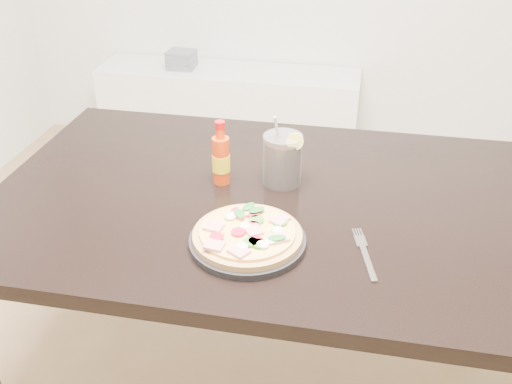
% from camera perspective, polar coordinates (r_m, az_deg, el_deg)
% --- Properties ---
extents(dining_table, '(1.40, 0.90, 0.75)m').
position_cam_1_polar(dining_table, '(1.50, 0.88, -3.02)').
color(dining_table, black).
rests_on(dining_table, ground).
extents(plate, '(0.26, 0.26, 0.02)m').
position_cam_1_polar(plate, '(1.28, -0.85, -4.92)').
color(plate, black).
rests_on(plate, dining_table).
extents(pizza, '(0.24, 0.24, 0.03)m').
position_cam_1_polar(pizza, '(1.26, -0.81, -4.20)').
color(pizza, tan).
rests_on(pizza, plate).
extents(hot_sauce_bottle, '(0.05, 0.05, 0.17)m').
position_cam_1_polar(hot_sauce_bottle, '(1.48, -3.51, 3.32)').
color(hot_sauce_bottle, red).
rests_on(hot_sauce_bottle, dining_table).
extents(cola_cup, '(0.11, 0.10, 0.19)m').
position_cam_1_polar(cola_cup, '(1.49, 2.66, 3.18)').
color(cola_cup, black).
rests_on(cola_cup, dining_table).
extents(fork, '(0.06, 0.19, 0.00)m').
position_cam_1_polar(fork, '(1.27, 10.77, -5.92)').
color(fork, silver).
rests_on(fork, dining_table).
extents(media_console, '(1.40, 0.34, 0.50)m').
position_cam_1_polar(media_console, '(3.20, -2.69, 7.86)').
color(media_console, white).
rests_on(media_console, ground).
extents(cd_stack, '(0.14, 0.12, 0.09)m').
position_cam_1_polar(cd_stack, '(3.14, -7.47, 12.99)').
color(cd_stack, slate).
rests_on(cd_stack, media_console).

